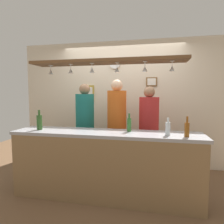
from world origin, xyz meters
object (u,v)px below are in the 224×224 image
at_px(bottle_beer_green_import, 129,124).
at_px(picture_frame_upper_small, 152,82).
at_px(bottle_beer_amber_tall, 187,129).
at_px(bottle_soda_clear, 168,128).
at_px(bottle_champagne_green, 39,122).
at_px(picture_frame_caricature, 88,93).
at_px(person_left_teal_shirt, 85,120).
at_px(wall_clock, 115,64).
at_px(person_right_red_shirt, 149,124).
at_px(person_middle_orange_shirt, 117,118).

distance_m(bottle_beer_green_import, picture_frame_upper_small, 1.51).
distance_m(bottle_beer_amber_tall, bottle_soda_clear, 0.23).
bearing_deg(bottle_champagne_green, picture_frame_caricature, 78.93).
relative_size(person_left_teal_shirt, bottle_champagne_green, 5.63).
bearing_deg(bottle_champagne_green, bottle_beer_green_import, 5.97).
xyz_separation_m(person_left_teal_shirt, bottle_beer_green_import, (0.91, -0.66, 0.05)).
height_order(person_left_teal_shirt, wall_clock, wall_clock).
height_order(bottle_beer_green_import, picture_frame_caricature, picture_frame_caricature).
height_order(bottle_beer_amber_tall, picture_frame_caricature, picture_frame_caricature).
height_order(bottle_beer_green_import, wall_clock, wall_clock).
xyz_separation_m(person_left_teal_shirt, bottle_champagne_green, (-0.44, -0.80, 0.06)).
relative_size(person_right_red_shirt, bottle_beer_green_import, 6.26).
bearing_deg(bottle_soda_clear, bottle_beer_amber_tall, -13.98).
height_order(person_right_red_shirt, wall_clock, wall_clock).
height_order(bottle_champagne_green, bottle_beer_amber_tall, bottle_champagne_green).
height_order(person_middle_orange_shirt, bottle_soda_clear, person_middle_orange_shirt).
bearing_deg(picture_frame_upper_small, bottle_champagne_green, -138.39).
height_order(person_left_teal_shirt, picture_frame_upper_small, picture_frame_upper_small).
height_order(bottle_soda_clear, picture_frame_caricature, picture_frame_caricature).
xyz_separation_m(bottle_beer_green_import, picture_frame_caricature, (-1.06, 1.31, 0.45)).
xyz_separation_m(bottle_soda_clear, wall_clock, (-0.99, 1.46, 1.08)).
xyz_separation_m(person_middle_orange_shirt, picture_frame_caricature, (-0.75, 0.65, 0.46)).
relative_size(bottle_beer_amber_tall, picture_frame_caricature, 0.76).
bearing_deg(bottle_beer_amber_tall, bottle_champagne_green, 177.93).
height_order(person_middle_orange_shirt, bottle_beer_green_import, person_middle_orange_shirt).
distance_m(bottle_beer_green_import, bottle_beer_amber_tall, 0.78).
bearing_deg(bottle_soda_clear, picture_frame_caricature, 137.11).
relative_size(person_left_teal_shirt, person_right_red_shirt, 1.04).
xyz_separation_m(bottle_beer_amber_tall, bottle_soda_clear, (-0.23, 0.06, -0.01)).
relative_size(bottle_soda_clear, wall_clock, 1.05).
bearing_deg(bottle_beer_green_import, person_middle_orange_shirt, 114.68).
distance_m(person_right_red_shirt, bottle_beer_amber_tall, 1.01).
xyz_separation_m(bottle_champagne_green, bottle_soda_clear, (1.87, -0.02, -0.03)).
relative_size(person_right_red_shirt, bottle_soda_clear, 7.08).
relative_size(person_middle_orange_shirt, picture_frame_caricature, 5.16).
distance_m(person_right_red_shirt, bottle_soda_clear, 0.87).
bearing_deg(picture_frame_caricature, bottle_champagne_green, -101.07).
relative_size(person_right_red_shirt, bottle_champagne_green, 5.43).
relative_size(person_middle_orange_shirt, wall_clock, 7.98).
bearing_deg(bottle_beer_amber_tall, bottle_beer_green_import, 163.95).
bearing_deg(picture_frame_caricature, person_right_red_shirt, -26.16).
bearing_deg(picture_frame_upper_small, bottle_beer_green_import, -102.54).
xyz_separation_m(person_left_teal_shirt, bottle_beer_amber_tall, (1.66, -0.88, 0.04)).
distance_m(bottle_champagne_green, bottle_soda_clear, 1.87).
xyz_separation_m(picture_frame_upper_small, wall_clock, (-0.76, -0.01, 0.39)).
bearing_deg(bottle_beer_green_import, person_left_teal_shirt, 143.88).
bearing_deg(wall_clock, person_middle_orange_shirt, -75.58).
bearing_deg(person_right_red_shirt, bottle_beer_amber_tall, -60.93).
bearing_deg(picture_frame_caricature, picture_frame_upper_small, 0.00).
relative_size(person_right_red_shirt, picture_frame_caricature, 4.79).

